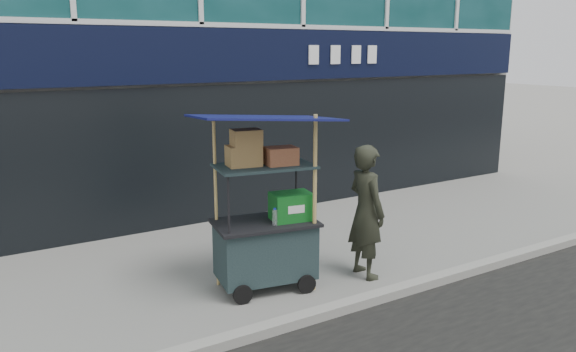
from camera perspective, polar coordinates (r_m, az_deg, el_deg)
ground at (r=6.97m, az=5.06°, el=-12.83°), size 80.00×80.00×0.00m
curb at (r=6.80m, az=6.10°, el=-12.97°), size 80.00×0.18×0.12m
vendor_cart at (r=7.11m, az=-2.20°, el=-5.26°), size 1.87×1.47×2.29m
vendor_man at (r=7.53m, az=7.95°, el=-3.58°), size 0.47×0.68×1.80m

